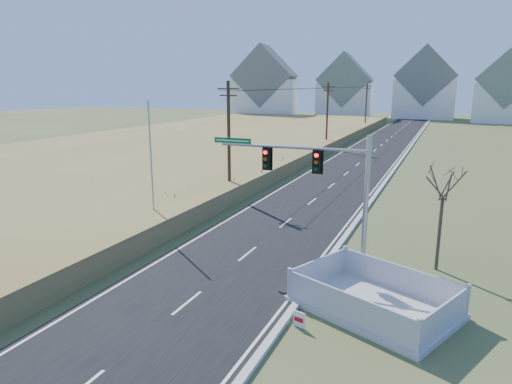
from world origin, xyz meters
name	(u,v)px	position (x,y,z in m)	size (l,w,h in m)	color
ground	(211,285)	(0.00, 0.00, 0.00)	(260.00, 260.00, 0.00)	#415127
road	(379,147)	(0.00, 50.00, 0.03)	(8.00, 180.00, 0.06)	black
curb	(410,148)	(4.15, 50.00, 0.09)	(0.30, 180.00, 0.18)	#B2AFA8
reed_marsh	(198,142)	(-24.00, 40.00, 0.65)	(38.00, 110.00, 1.30)	#9E7D47
utility_pole_near	(229,138)	(-6.50, 15.00, 4.68)	(1.80, 0.26, 9.00)	#422D1E
utility_pole_mid	(327,115)	(-6.50, 45.00, 4.68)	(1.80, 0.26, 9.00)	#422D1E
utility_pole_far	(366,106)	(-6.50, 75.00, 4.68)	(1.80, 0.26, 9.00)	#422D1E
condo_nw	(265,88)	(-38.00, 100.00, 7.70)	(17.69, 13.38, 19.05)	white
condo_nnw	(345,91)	(-18.00, 108.00, 6.94)	(14.93, 11.17, 17.03)	white
condo_n	(425,89)	(2.00, 112.00, 7.61)	(15.27, 10.20, 18.54)	white
condo_ne	(506,93)	(20.00, 104.00, 6.84)	(14.12, 10.51, 16.52)	white
traffic_signal_mast	(328,184)	(4.06, 4.44, 4.05)	(8.15, 0.56, 6.48)	#9EA0A5
fence_enclosure	(374,303)	(7.06, 0.51, 0.27)	(7.06, 6.09, 1.35)	#B7B5AD
open_sign	(299,319)	(4.75, -1.95, 0.32)	(0.48, 0.18, 0.61)	white
flagpole	(152,180)	(-7.00, 5.64, 3.13)	(0.35, 0.35, 7.84)	#B7B5AD
bare_tree	(444,181)	(9.18, 5.84, 4.37)	(2.04, 2.04, 5.42)	#4C3F33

